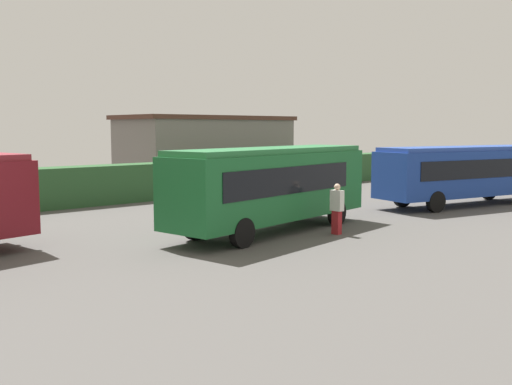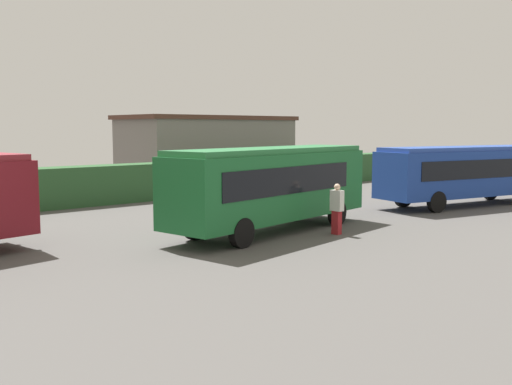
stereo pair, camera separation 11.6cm
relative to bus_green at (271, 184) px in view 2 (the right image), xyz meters
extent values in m
plane|color=#514F4C|center=(-1.08, -0.01, -1.83)|extent=(84.74, 84.74, 0.00)
cube|color=black|center=(-8.00, 3.56, 0.17)|extent=(0.35, 1.97, 0.98)
cube|color=silver|center=(-8.00, 3.56, 0.88)|extent=(0.25, 1.32, 0.28)
sphere|color=silver|center=(-8.08, 4.22, -0.93)|extent=(0.22, 0.22, 0.22)
sphere|color=silver|center=(-7.88, 2.91, -0.93)|extent=(0.22, 0.22, 0.22)
cube|color=#19602D|center=(-0.01, 0.00, -0.07)|extent=(9.72, 3.87, 2.42)
cube|color=#27723C|center=(-0.01, 0.00, 1.25)|extent=(9.41, 3.64, 0.20)
cube|color=black|center=(-0.50, 1.13, 0.22)|extent=(7.29, 1.24, 0.97)
cube|color=black|center=(-0.11, -1.23, 0.22)|extent=(7.29, 1.24, 0.97)
cube|color=black|center=(4.68, 0.77, 0.22)|extent=(0.35, 1.92, 1.02)
cube|color=silver|center=(4.68, 0.77, 0.97)|extent=(0.25, 1.29, 0.28)
cylinder|color=black|center=(2.71, 1.54, -1.33)|extent=(1.03, 0.44, 1.00)
cylinder|color=black|center=(3.06, -0.59, -1.33)|extent=(1.03, 0.44, 1.00)
cylinder|color=black|center=(-3.08, 0.59, -1.33)|extent=(1.03, 0.44, 1.00)
cylinder|color=black|center=(-2.72, -1.55, -1.33)|extent=(1.03, 0.44, 1.00)
sphere|color=silver|center=(4.58, 1.42, -0.93)|extent=(0.22, 0.22, 0.22)
sphere|color=silver|center=(4.80, 0.13, -0.93)|extent=(0.22, 0.22, 0.22)
cube|color=navy|center=(12.57, -0.86, -0.16)|extent=(10.46, 4.54, 2.23)
cube|color=#2747A0|center=(12.57, -0.86, 1.05)|extent=(10.12, 4.28, 0.20)
cube|color=black|center=(12.54, 0.40, 0.11)|extent=(7.76, 1.74, 0.89)
cube|color=black|center=(12.01, -1.99, 0.11)|extent=(7.76, 1.74, 0.89)
cylinder|color=black|center=(15.89, -0.45, -1.33)|extent=(1.04, 0.49, 1.00)
cylinder|color=black|center=(9.72, 0.90, -1.33)|extent=(1.04, 0.49, 1.00)
cylinder|color=black|center=(9.25, -1.26, -1.33)|extent=(1.04, 0.49, 1.00)
cube|color=#4C6B47|center=(-0.36, 3.67, -1.40)|extent=(0.34, 0.34, 0.86)
cube|color=silver|center=(-0.36, 3.67, -0.59)|extent=(0.43, 0.46, 0.75)
sphere|color=tan|center=(-0.36, 3.67, -0.09)|extent=(0.24, 0.24, 0.24)
cube|color=maroon|center=(1.50, -1.93, -1.39)|extent=(0.26, 0.31, 0.87)
cube|color=silver|center=(1.50, -1.93, -0.58)|extent=(0.28, 0.49, 0.76)
sphere|color=beige|center=(1.50, -1.93, -0.07)|extent=(0.24, 0.24, 0.24)
cube|color=olive|center=(1.79, 2.98, -1.43)|extent=(0.33, 0.33, 0.80)
cube|color=#4C6B47|center=(1.79, 2.98, -0.68)|extent=(0.42, 0.46, 0.70)
sphere|color=tan|center=(1.79, 2.98, -0.21)|extent=(0.22, 0.22, 0.22)
cube|color=#2B542D|center=(-1.08, 11.86, -0.83)|extent=(54.37, 1.62, 1.99)
cube|color=slate|center=(10.86, 18.73, 0.41)|extent=(12.21, 5.88, 4.48)
cube|color=#4C2D23|center=(10.86, 18.73, 2.80)|extent=(12.70, 6.11, 0.30)
cone|color=orange|center=(16.45, 7.64, -1.53)|extent=(0.36, 0.36, 0.60)
camera|label=1|loc=(-14.85, -16.00, 2.07)|focal=41.16mm
camera|label=2|loc=(-14.76, -16.07, 2.07)|focal=41.16mm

